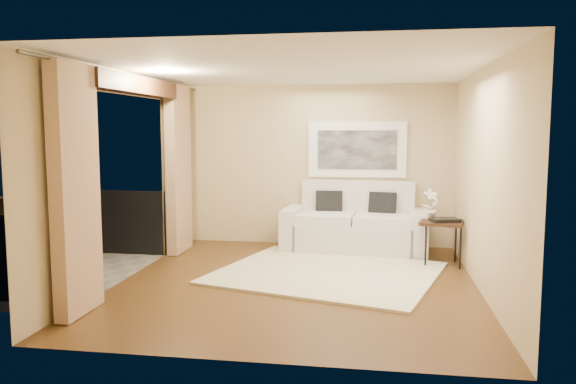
% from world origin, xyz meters
% --- Properties ---
extents(floor, '(5.00, 5.00, 0.00)m').
position_xyz_m(floor, '(0.00, 0.00, 0.00)').
color(floor, '#533718').
rests_on(floor, ground).
extents(room_shell, '(5.00, 6.40, 5.00)m').
position_xyz_m(room_shell, '(-2.13, 0.00, 2.52)').
color(room_shell, white).
rests_on(room_shell, ground).
extents(balcony, '(1.81, 2.60, 1.17)m').
position_xyz_m(balcony, '(-3.31, 0.00, 0.18)').
color(balcony, '#605B56').
rests_on(balcony, ground).
extents(curtains, '(0.16, 4.80, 2.64)m').
position_xyz_m(curtains, '(-2.11, 0.00, 1.34)').
color(curtains, tan).
rests_on(curtains, ground).
extents(artwork, '(1.62, 0.07, 0.92)m').
position_xyz_m(artwork, '(0.66, 2.46, 1.62)').
color(artwork, white).
rests_on(artwork, room_shell).
extents(rug, '(3.36, 3.11, 0.04)m').
position_xyz_m(rug, '(0.35, 0.49, 0.02)').
color(rug, beige).
rests_on(rug, floor).
extents(sofa, '(2.36, 1.16, 1.10)m').
position_xyz_m(sofa, '(0.67, 2.10, 0.39)').
color(sofa, silver).
rests_on(sofa, floor).
extents(side_table, '(0.70, 0.70, 0.64)m').
position_xyz_m(side_table, '(1.93, 1.28, 0.59)').
color(side_table, '#331C11').
rests_on(side_table, floor).
extents(tray, '(0.44, 0.37, 0.05)m').
position_xyz_m(tray, '(1.97, 1.22, 0.67)').
color(tray, black).
rests_on(tray, side_table).
extents(orchid, '(0.29, 0.25, 0.45)m').
position_xyz_m(orchid, '(1.79, 1.43, 0.87)').
color(orchid, white).
rests_on(orchid, side_table).
extents(bistro_table, '(0.83, 0.83, 0.80)m').
position_xyz_m(bistro_table, '(-2.97, -0.51, 0.72)').
color(bistro_table, '#331C11').
rests_on(bistro_table, balcony).
extents(balcony_chair_far, '(0.55, 0.56, 1.06)m').
position_xyz_m(balcony_chair_far, '(-3.58, 0.89, 0.62)').
color(balcony_chair_far, '#331C11').
rests_on(balcony_chair_far, balcony).
extents(balcony_chair_near, '(0.56, 0.57, 1.09)m').
position_xyz_m(balcony_chair_near, '(-3.59, -0.62, 0.64)').
color(balcony_chair_near, '#331C11').
rests_on(balcony_chair_near, balcony).
extents(ice_bucket, '(0.18, 0.18, 0.20)m').
position_xyz_m(ice_bucket, '(-3.13, -0.45, 0.90)').
color(ice_bucket, silver).
rests_on(ice_bucket, bistro_table).
extents(candle, '(0.06, 0.06, 0.07)m').
position_xyz_m(candle, '(-2.92, -0.36, 0.83)').
color(candle, '#FA2F16').
rests_on(candle, bistro_table).
extents(vase, '(0.04, 0.04, 0.18)m').
position_xyz_m(vase, '(-3.00, -0.71, 0.89)').
color(vase, white).
rests_on(vase, bistro_table).
extents(glass_a, '(0.06, 0.06, 0.12)m').
position_xyz_m(glass_a, '(-2.79, -0.61, 0.86)').
color(glass_a, silver).
rests_on(glass_a, bistro_table).
extents(glass_b, '(0.06, 0.06, 0.12)m').
position_xyz_m(glass_b, '(-2.80, -0.48, 0.86)').
color(glass_b, white).
rests_on(glass_b, bistro_table).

